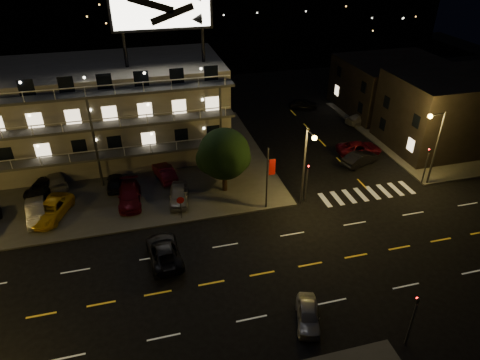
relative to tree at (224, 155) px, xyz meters
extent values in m
plane|color=black|center=(-1.86, -12.32, -4.07)|extent=(140.00, 140.00, 0.00)
cube|color=#3D3D3A|center=(-15.86, 7.68, -4.00)|extent=(44.00, 24.00, 0.15)
cube|color=#3D3D3A|center=(28.14, 7.68, -4.00)|extent=(16.00, 24.00, 0.15)
cube|color=gray|center=(-11.86, 11.68, 0.93)|extent=(28.00, 12.00, 10.00)
cube|color=gray|center=(-11.86, 11.68, 6.18)|extent=(28.00, 12.00, 0.50)
cube|color=#3D3D3A|center=(-11.86, 4.78, -0.92)|extent=(28.00, 1.80, 0.25)
cube|color=#3D3D3A|center=(-11.86, 4.78, 2.28)|extent=(28.00, 1.80, 0.25)
cube|color=#3D3D3A|center=(-11.86, 4.78, 5.48)|extent=(28.00, 1.80, 0.25)
cylinder|color=black|center=(-7.86, 9.68, 8.18)|extent=(0.36, 0.36, 3.50)
cylinder|color=black|center=(0.14, 9.68, 8.18)|extent=(0.36, 0.36, 3.50)
cube|color=black|center=(-3.86, 9.68, 11.93)|extent=(10.20, 0.50, 4.20)
cube|color=white|center=(-3.86, 9.38, 11.93)|extent=(9.60, 0.06, 3.60)
cube|color=black|center=(28.14, 3.68, 0.18)|extent=(14.00, 10.00, 8.50)
cube|color=black|center=(28.14, 15.68, -0.57)|extent=(14.00, 12.00, 7.00)
cylinder|color=#2D2D30|center=(6.64, -4.02, -0.07)|extent=(0.20, 0.20, 8.00)
cylinder|color=#2D2D30|center=(6.64, -4.82, 3.73)|extent=(0.12, 1.80, 0.12)
sphere|color=gold|center=(6.64, -5.62, 3.63)|extent=(0.44, 0.44, 0.44)
cylinder|color=#2D2D30|center=(20.64, -4.02, -0.07)|extent=(0.20, 0.20, 8.00)
cylinder|color=#2D2D30|center=(19.84, -4.02, 3.73)|extent=(1.80, 0.12, 0.12)
sphere|color=gold|center=(19.04, -4.02, 3.63)|extent=(0.44, 0.44, 0.44)
cylinder|color=#2D2D30|center=(7.14, -3.82, -2.27)|extent=(0.14, 0.14, 3.60)
imported|color=black|center=(7.14, -3.82, 0.03)|extent=(0.20, 0.16, 1.00)
sphere|color=#FF0C0C|center=(7.14, -3.94, -0.07)|extent=(0.14, 0.14, 0.14)
cylinder|color=#2D2D30|center=(7.14, -20.82, -2.27)|extent=(0.14, 0.14, 3.60)
imported|color=black|center=(7.14, -20.82, 0.03)|extent=(0.20, 0.16, 1.00)
sphere|color=#FF0C0C|center=(7.14, -20.70, -0.07)|extent=(0.14, 0.14, 0.14)
cylinder|color=#2D2D30|center=(20.14, -3.82, -2.27)|extent=(0.14, 0.14, 3.60)
imported|color=black|center=(20.14, -3.82, 0.03)|extent=(0.16, 0.20, 1.00)
sphere|color=#FF0C0C|center=(20.02, -3.82, -0.07)|extent=(0.14, 0.14, 0.14)
cylinder|color=#2D2D30|center=(3.14, -3.92, -0.87)|extent=(0.16, 0.16, 6.40)
cube|color=#B5100C|center=(3.59, -3.92, 0.33)|extent=(0.60, 0.04, 1.60)
cylinder|color=#2D2D30|center=(-4.86, -3.72, -2.97)|extent=(0.08, 0.08, 2.20)
cylinder|color=#B5100C|center=(-4.86, -3.77, -1.92)|extent=(0.91, 0.04, 0.91)
cylinder|color=black|center=(0.05, -0.01, -2.76)|extent=(0.49, 0.49, 2.33)
sphere|color=black|center=(0.05, -0.01, 0.16)|extent=(5.05, 5.05, 5.05)
sphere|color=black|center=(-1.12, 0.38, -0.43)|extent=(3.11, 3.11, 3.11)
sphere|color=black|center=(1.12, -0.40, -0.23)|extent=(2.91, 2.91, 2.91)
imported|color=gray|center=(-17.57, -0.41, -3.19)|extent=(2.24, 4.65, 1.47)
imported|color=gold|center=(-16.31, -0.44, -3.19)|extent=(4.17, 5.81, 1.47)
imported|color=#4F0B17|center=(-9.26, 0.17, -3.18)|extent=(2.27, 5.22, 1.49)
imported|color=gray|center=(-4.71, -0.90, -3.19)|extent=(2.39, 4.55, 1.48)
imported|color=black|center=(-17.34, 4.45, -3.23)|extent=(3.89, 5.52, 1.40)
imported|color=gray|center=(-16.45, 5.18, -3.23)|extent=(2.99, 5.10, 1.39)
imported|color=black|center=(-10.64, 3.23, -3.30)|extent=(1.67, 3.75, 1.25)
imported|color=#4F0B17|center=(-5.54, 3.78, -3.19)|extent=(2.43, 4.68, 1.47)
imported|color=black|center=(15.88, 1.56, -3.32)|extent=(4.82, 3.06, 1.50)
imported|color=#4F0B17|center=(17.02, 3.89, -3.35)|extent=(5.43, 2.93, 1.45)
imported|color=gray|center=(21.52, 11.91, -3.43)|extent=(4.73, 2.88, 1.28)
imported|color=black|center=(16.14, 18.99, -3.39)|extent=(4.32, 2.74, 1.37)
imported|color=gray|center=(1.74, -17.50, -3.44)|extent=(2.59, 4.00, 1.27)
imported|color=black|center=(-6.95, -8.63, -3.34)|extent=(2.79, 5.44, 1.47)
camera|label=1|loc=(-7.78, -35.61, 19.21)|focal=32.00mm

